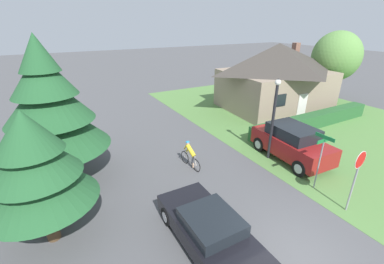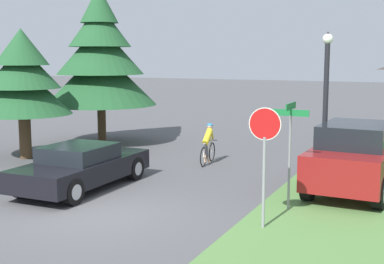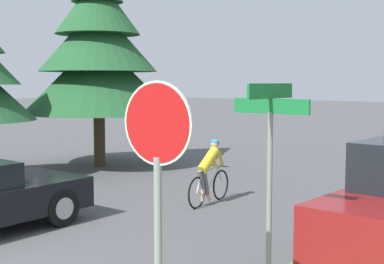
% 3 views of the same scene
% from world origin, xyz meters
% --- Properties ---
extents(ground_plane, '(140.00, 140.00, 0.00)m').
position_xyz_m(ground_plane, '(0.00, 0.00, 0.00)').
color(ground_plane, '#515154').
extents(grass_verge_right, '(16.00, 36.00, 0.01)m').
position_xyz_m(grass_verge_right, '(11.31, 4.00, 0.01)').
color(grass_verge_right, '#568442').
rests_on(grass_verge_right, ground).
extents(cottage_house, '(9.43, 7.46, 5.45)m').
position_xyz_m(cottage_house, '(11.33, 12.10, 2.83)').
color(cottage_house, gray).
rests_on(cottage_house, ground).
extents(hedge_row, '(11.19, 0.90, 1.00)m').
position_xyz_m(hedge_row, '(10.40, 7.26, 0.50)').
color(hedge_row, '#285B2D').
rests_on(hedge_row, ground).
extents(sedan_left_lane, '(1.94, 4.57, 1.28)m').
position_xyz_m(sedan_left_lane, '(-1.86, 1.90, 0.64)').
color(sedan_left_lane, black).
rests_on(sedan_left_lane, ground).
extents(cyclist, '(0.44, 1.73, 1.43)m').
position_xyz_m(cyclist, '(0.05, 6.69, 0.69)').
color(cyclist, black).
rests_on(cyclist, ground).
extents(parked_suv_right, '(2.24, 4.52, 1.93)m').
position_xyz_m(parked_suv_right, '(5.31, 4.79, 0.97)').
color(parked_suv_right, maroon).
rests_on(parked_suv_right, ground).
extents(stop_sign, '(0.72, 0.07, 2.69)m').
position_xyz_m(stop_sign, '(3.93, 0.65, 1.90)').
color(stop_sign, gray).
rests_on(stop_sign, ground).
extents(street_lamp, '(0.30, 0.30, 4.48)m').
position_xyz_m(street_lamp, '(4.33, 5.42, 2.64)').
color(street_lamp, black).
rests_on(street_lamp, ground).
extents(street_name_sign, '(0.90, 0.90, 2.66)m').
position_xyz_m(street_name_sign, '(4.08, 2.27, 1.84)').
color(street_name_sign, gray).
rests_on(street_name_sign, ground).
extents(conifer_tall_near, '(3.52, 3.52, 4.77)m').
position_xyz_m(conifer_tall_near, '(-6.50, 4.79, 2.97)').
color(conifer_tall_near, '#4C3823').
rests_on(conifer_tall_near, ground).
extents(conifer_tall_far, '(4.74, 4.74, 6.68)m').
position_xyz_m(conifer_tall_far, '(-5.83, 8.80, 3.62)').
color(conifer_tall_far, '#4C3823').
rests_on(conifer_tall_far, ground).
extents(deciduous_tree_right, '(4.18, 4.18, 6.36)m').
position_xyz_m(deciduous_tree_right, '(17.43, 10.97, 4.16)').
color(deciduous_tree_right, '#4C3823').
rests_on(deciduous_tree_right, ground).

